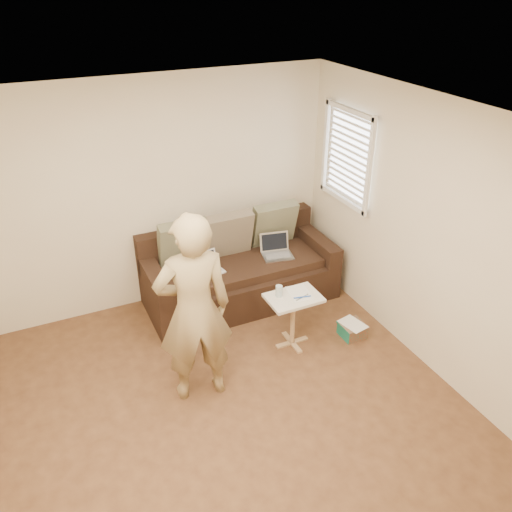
{
  "coord_description": "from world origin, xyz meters",
  "views": [
    {
      "loc": [
        -1.27,
        -3.02,
        3.53
      ],
      "look_at": [
        0.8,
        1.4,
        0.78
      ],
      "focal_mm": 36.47,
      "sensor_mm": 36.0,
      "label": 1
    }
  ],
  "objects_px": {
    "person": "(194,310)",
    "laptop_silver": "(278,257)",
    "laptop_white": "(210,273)",
    "striped_box": "(352,330)",
    "side_table": "(293,320)",
    "sofa": "(240,269)",
    "drinking_glass": "(279,291)"
  },
  "relations": [
    {
      "from": "person",
      "to": "laptop_white",
      "type": "bearing_deg",
      "value": -109.69
    },
    {
      "from": "side_table",
      "to": "laptop_white",
      "type": "bearing_deg",
      "value": 121.35
    },
    {
      "from": "person",
      "to": "striped_box",
      "type": "xyz_separation_m",
      "value": [
        1.78,
        0.08,
        -0.84
      ]
    },
    {
      "from": "side_table",
      "to": "striped_box",
      "type": "relative_size",
      "value": 2.32
    },
    {
      "from": "person",
      "to": "striped_box",
      "type": "height_order",
      "value": "person"
    },
    {
      "from": "laptop_white",
      "to": "side_table",
      "type": "xyz_separation_m",
      "value": [
        0.56,
        -0.92,
        -0.22
      ]
    },
    {
      "from": "striped_box",
      "to": "laptop_silver",
      "type": "bearing_deg",
      "value": 108.19
    },
    {
      "from": "laptop_silver",
      "to": "drinking_glass",
      "type": "bearing_deg",
      "value": -105.26
    },
    {
      "from": "drinking_glass",
      "to": "side_table",
      "type": "bearing_deg",
      "value": -29.34
    },
    {
      "from": "sofa",
      "to": "striped_box",
      "type": "distance_m",
      "value": 1.46
    },
    {
      "from": "side_table",
      "to": "striped_box",
      "type": "xyz_separation_m",
      "value": [
        0.65,
        -0.16,
        -0.22
      ]
    },
    {
      "from": "side_table",
      "to": "striped_box",
      "type": "height_order",
      "value": "side_table"
    },
    {
      "from": "laptop_silver",
      "to": "side_table",
      "type": "bearing_deg",
      "value": -96.31
    },
    {
      "from": "sofa",
      "to": "laptop_silver",
      "type": "bearing_deg",
      "value": -9.85
    },
    {
      "from": "sofa",
      "to": "drinking_glass",
      "type": "xyz_separation_m",
      "value": [
        0.02,
        -0.93,
        0.23
      ]
    },
    {
      "from": "laptop_silver",
      "to": "striped_box",
      "type": "relative_size",
      "value": 1.35
    },
    {
      "from": "person",
      "to": "laptop_silver",
      "type": "bearing_deg",
      "value": -134.16
    },
    {
      "from": "laptop_silver",
      "to": "laptop_white",
      "type": "relative_size",
      "value": 1.17
    },
    {
      "from": "laptop_white",
      "to": "side_table",
      "type": "relative_size",
      "value": 0.5
    },
    {
      "from": "sofa",
      "to": "person",
      "type": "distance_m",
      "value": 1.66
    },
    {
      "from": "laptop_silver",
      "to": "striped_box",
      "type": "bearing_deg",
      "value": -60.48
    },
    {
      "from": "side_table",
      "to": "drinking_glass",
      "type": "height_order",
      "value": "drinking_glass"
    },
    {
      "from": "laptop_silver",
      "to": "person",
      "type": "height_order",
      "value": "person"
    },
    {
      "from": "laptop_silver",
      "to": "laptop_white",
      "type": "xyz_separation_m",
      "value": [
        -0.85,
        -0.01,
        0.0
      ]
    },
    {
      "from": "laptop_white",
      "to": "striped_box",
      "type": "relative_size",
      "value": 1.16
    },
    {
      "from": "drinking_glass",
      "to": "striped_box",
      "type": "bearing_deg",
      "value": -16.97
    },
    {
      "from": "laptop_silver",
      "to": "drinking_glass",
      "type": "distance_m",
      "value": 0.96
    },
    {
      "from": "laptop_white",
      "to": "drinking_glass",
      "type": "relative_size",
      "value": 2.48
    },
    {
      "from": "sofa",
      "to": "laptop_white",
      "type": "relative_size",
      "value": 7.4
    },
    {
      "from": "drinking_glass",
      "to": "laptop_silver",
      "type": "bearing_deg",
      "value": 63.42
    },
    {
      "from": "laptop_white",
      "to": "side_table",
      "type": "height_order",
      "value": "laptop_white"
    },
    {
      "from": "side_table",
      "to": "sofa",
      "type": "bearing_deg",
      "value": 98.87
    }
  ]
}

